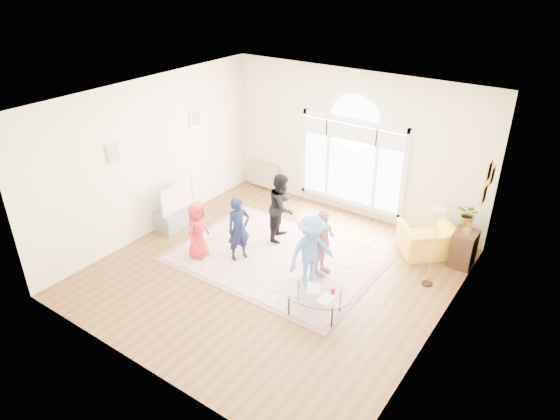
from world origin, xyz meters
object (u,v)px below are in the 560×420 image
Objects in this scene: area_rug at (277,258)px; coffee_table at (315,294)px; television at (176,195)px; armchair at (427,241)px; tv_console at (178,216)px.

coffee_table reaches higher than area_rug.
armchair is at bearing 21.42° from television.
television is 5.22m from armchair.
coffee_table is 1.30× the size of armchair.
armchair reaches higher than coffee_table.
armchair is (4.84, 1.90, -0.39)m from television.
coffee_table is (1.47, -1.02, 0.39)m from area_rug.
area_rug is at bearing -5.51° from armchair.
tv_console is 5.21m from armchair.
area_rug is 2.93m from armchair.
tv_console is (-2.54, -0.13, 0.20)m from area_rug.
area_rug is 1.83m from coffee_table.
television is at bearing -176.97° from area_rug.
armchair reaches higher than area_rug.
armchair is at bearing 62.12° from coffee_table.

